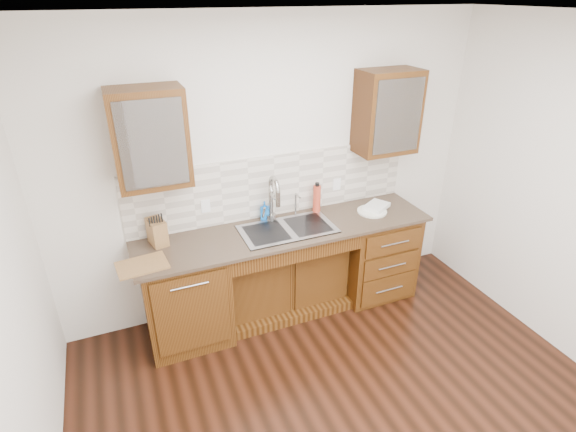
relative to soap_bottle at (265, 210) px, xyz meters
name	(u,v)px	position (x,y,z in m)	size (l,w,h in m)	color
ground	(361,431)	(0.12, -1.69, -1.04)	(4.00, 3.50, 0.10)	#34160B
ceiling	(407,8)	(0.12, -1.69, 1.76)	(4.00, 3.50, 0.10)	white
wall_back	(271,169)	(0.12, 0.11, 0.36)	(4.00, 0.10, 2.70)	silver
base_cabinet_left	(186,295)	(-0.83, -0.25, -0.55)	(0.70, 0.62, 0.88)	#593014
base_cabinet_center	(283,275)	(0.12, -0.16, -0.64)	(1.20, 0.44, 0.70)	#593014
base_cabinet_right	(373,252)	(1.07, -0.25, -0.55)	(0.70, 0.62, 0.88)	#593014
countertop	(287,230)	(0.12, -0.26, -0.10)	(2.70, 0.65, 0.03)	#84705B
backsplash	(274,186)	(0.12, 0.05, 0.21)	(2.70, 0.02, 0.59)	beige
sink	(288,238)	(0.12, -0.28, -0.17)	(0.84, 0.46, 0.19)	#9E9EA5
faucet	(271,200)	(0.05, -0.05, 0.12)	(0.04, 0.04, 0.40)	#999993
filter_tap	(296,203)	(0.30, -0.04, 0.04)	(0.02, 0.02, 0.24)	#999993
upper_cabinet_left	(150,138)	(-0.93, -0.11, 0.83)	(0.55, 0.34, 0.75)	#593014
upper_cabinet_right	(387,112)	(1.17, -0.11, 0.83)	(0.55, 0.34, 0.75)	#593014
outlet_left	(206,206)	(-0.53, 0.04, 0.13)	(0.08, 0.01, 0.12)	white
outlet_right	(337,184)	(0.77, 0.04, 0.13)	(0.08, 0.01, 0.12)	white
soap_bottle	(265,210)	(0.00, 0.00, 0.00)	(0.08, 0.08, 0.17)	blue
water_bottle	(317,199)	(0.51, -0.06, 0.05)	(0.07, 0.07, 0.27)	#BA3B24
plate	(372,211)	(1.00, -0.26, -0.08)	(0.28, 0.28, 0.02)	silver
dish_towel	(377,206)	(1.07, -0.23, -0.05)	(0.25, 0.18, 0.04)	white
knife_block	(157,232)	(-0.98, -0.09, 0.03)	(0.12, 0.20, 0.22)	olive
cutting_board	(142,265)	(-1.15, -0.40, -0.08)	(0.38, 0.26, 0.02)	brown
cup_left_a	(138,146)	(-1.03, -0.11, 0.78)	(0.12, 0.12, 0.09)	white
cup_left_b	(166,144)	(-0.82, -0.11, 0.77)	(0.09, 0.09, 0.08)	white
cup_right_a	(373,119)	(1.02, -0.11, 0.78)	(0.14, 0.14, 0.11)	white
cup_right_b	(395,116)	(1.26, -0.11, 0.78)	(0.11, 0.11, 0.10)	white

